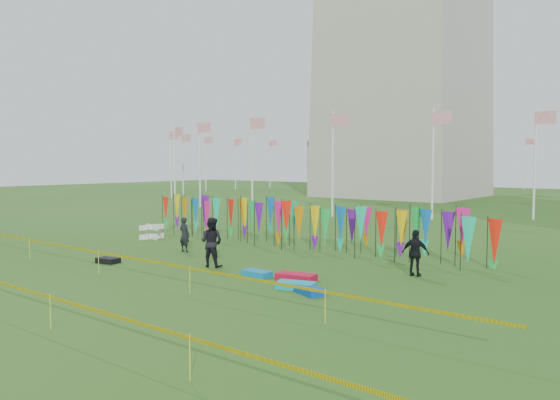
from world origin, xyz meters
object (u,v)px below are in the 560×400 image
Objects in this scene: person_left at (184,235)px; kite_bag_black at (108,260)px; person_mid at (212,242)px; kite_bag_red at (296,277)px; kite_bag_turquoise at (257,273)px; kite_bag_blue at (309,291)px; kite_bag_teal at (296,286)px; box_kite at (152,232)px; person_right at (416,253)px.

person_left is 1.72× the size of kite_bag_black.
person_mid reaches higher than kite_bag_red.
kite_bag_blue is at bearing -18.00° from kite_bag_turquoise.
kite_bag_red reaches higher than kite_bag_teal.
box_kite is 15.17m from person_right.
box_kite is at bearing -7.23° from person_right.
box_kite is 0.59× the size of kite_bag_red.
box_kite is 0.87× the size of kite_bag_black.
kite_bag_black is at bearing -173.25° from kite_bag_teal.
person_right is at bearing 25.88° from kite_bag_black.
kite_bag_teal is (2.28, -0.72, 0.01)m from kite_bag_turquoise.
person_mid is 1.43× the size of kite_bag_red.
person_mid is at bearing 18.33° from person_right.
kite_bag_red is at bearing 126.16° from kite_bag_teal.
person_mid reaches higher than person_left.
kite_bag_teal is at bearing -17.42° from kite_bag_turquoise.
kite_bag_blue reaches higher than kite_bag_black.
person_mid is 1.86× the size of kite_bag_blue.
person_mid reaches higher than kite_bag_turquoise.
box_kite is 4.82m from person_left.
kite_bag_turquoise is 2.39m from kite_bag_teal.
kite_bag_turquoise is at bearing 158.91° from person_mid.
person_left is 6.57m from kite_bag_turquoise.
kite_bag_teal is at bearing -53.84° from kite_bag_red.
box_kite reaches higher than kite_bag_black.
kite_bag_black is (4.15, -5.53, -0.30)m from box_kite.
person_left reaches higher than kite_bag_turquoise.
kite_bag_turquoise is at bearing -19.43° from box_kite.
person_left is at bearing 161.61° from kite_bag_blue.
box_kite reaches higher than kite_bag_blue.
person_mid is at bearing 150.99° from person_left.
box_kite is at bearing -37.80° from person_mid.
person_left is 8.96m from kite_bag_teal.
person_right is 4.45m from kite_bag_red.
box_kite is 0.41× the size of person_mid.
kite_bag_blue is at bearing -19.12° from box_kite.
kite_bag_red is (12.22, -3.45, -0.28)m from box_kite.
person_left reaches higher than kite_bag_red.
person_mid reaches higher than box_kite.
kite_bag_black is at bearing 19.38° from person_right.
person_right is at bearing 63.02° from kite_bag_teal.
kite_bag_blue reaches higher than kite_bag_turquoise.
person_left is 1.28× the size of kite_bag_teal.
box_kite is 0.75× the size of kite_bag_turquoise.
person_left is at bearing 167.16° from kite_bag_red.
person_right is 4.84m from kite_bag_blue.
kite_bag_teal reaches higher than kite_bag_turquoise.
kite_bag_black is at bearing 82.36° from person_left.
kite_bag_blue is 0.77m from kite_bag_teal.
person_left is 1.48× the size of kite_bag_turquoise.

